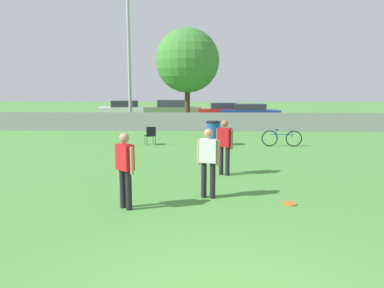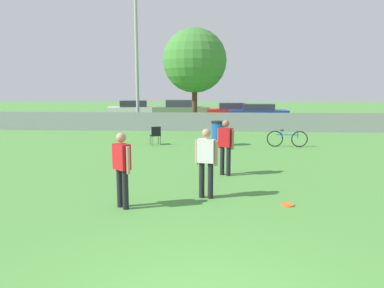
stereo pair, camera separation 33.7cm
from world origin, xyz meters
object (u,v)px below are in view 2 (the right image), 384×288
at_px(bicycle_sideline, 287,139).
at_px(trash_bin, 218,133).
at_px(tree_near_pole, 195,61).
at_px(folding_chair_sideline, 156,134).
at_px(player_receiver_white, 206,158).
at_px(frisbee_disc, 287,205).
at_px(player_thrower_red, 122,165).
at_px(player_defender_red, 226,144).
at_px(parked_car_blue, 258,112).
at_px(parked_car_olive, 181,110).
at_px(light_pole, 136,46).
at_px(parked_car_white, 133,109).
at_px(parked_car_red, 232,111).

height_order(bicycle_sideline, trash_bin, trash_bin).
distance_m(tree_near_pole, folding_chair_sideline, 7.84).
height_order(player_receiver_white, trash_bin, player_receiver_white).
height_order(frisbee_disc, trash_bin, trash_bin).
bearing_deg(player_thrower_red, player_defender_red, 96.10).
bearing_deg(player_defender_red, parked_car_blue, 112.77).
xyz_separation_m(frisbee_disc, bicycle_sideline, (1.53, 8.18, 0.35)).
height_order(folding_chair_sideline, parked_car_olive, parked_car_olive).
relative_size(light_pole, tree_near_pole, 1.40).
distance_m(trash_bin, parked_car_olive, 14.35).
relative_size(player_defender_red, folding_chair_sideline, 1.97).
distance_m(tree_near_pole, bicycle_sideline, 9.08).
height_order(light_pole, tree_near_pole, light_pole).
bearing_deg(folding_chair_sideline, tree_near_pole, -124.02).
relative_size(player_receiver_white, player_thrower_red, 1.00).
xyz_separation_m(parked_car_white, parked_car_blue, (10.06, -2.28, -0.05)).
xyz_separation_m(parked_car_olive, parked_car_red, (4.06, -0.59, -0.07)).
height_order(light_pole, folding_chair_sideline, light_pole).
bearing_deg(parked_car_white, trash_bin, -75.98).
xyz_separation_m(trash_bin, parked_car_white, (-6.94, 14.56, 0.16)).
xyz_separation_m(player_defender_red, trash_bin, (-0.16, 5.60, -0.40)).
xyz_separation_m(player_receiver_white, trash_bin, (0.35, 7.91, -0.40)).
distance_m(light_pole, parked_car_white, 9.05).
relative_size(frisbee_disc, folding_chair_sideline, 0.36).
xyz_separation_m(player_defender_red, parked_car_red, (1.03, 19.06, -0.28)).
xyz_separation_m(player_receiver_white, player_thrower_red, (-1.77, -0.84, 0.00)).
xyz_separation_m(tree_near_pole, player_defender_red, (1.56, -12.41, -3.20)).
relative_size(player_receiver_white, parked_car_olive, 0.36).
distance_m(light_pole, parked_car_blue, 10.69).
bearing_deg(tree_near_pole, player_receiver_white, -85.92).
bearing_deg(parked_car_red, frisbee_disc, -92.29).
height_order(player_defender_red, parked_car_blue, player_defender_red).
bearing_deg(tree_near_pole, bicycle_sideline, -57.90).
xyz_separation_m(folding_chair_sideline, parked_car_blue, (5.92, 12.26, 0.17)).
distance_m(parked_car_olive, parked_car_red, 4.10).
bearing_deg(tree_near_pole, player_defender_red, -82.82).
bearing_deg(trash_bin, light_pole, 125.99).
height_order(tree_near_pole, folding_chair_sideline, tree_near_pole).
bearing_deg(parked_car_olive, bicycle_sideline, -66.85).
height_order(trash_bin, parked_car_red, parked_car_red).
height_order(light_pole, parked_car_olive, light_pole).
bearing_deg(frisbee_disc, player_defender_red, 115.04).
bearing_deg(frisbee_disc, parked_car_olive, 100.90).
distance_m(light_pole, parked_car_red, 10.04).
bearing_deg(light_pole, tree_near_pole, -0.77).
height_order(light_pole, parked_car_white, light_pole).
bearing_deg(parked_car_blue, player_defender_red, -99.74).
relative_size(light_pole, parked_car_blue, 1.91).
height_order(light_pole, parked_car_blue, light_pole).
relative_size(player_thrower_red, parked_car_white, 0.37).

